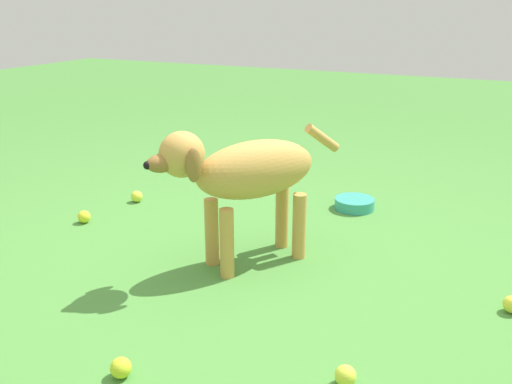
{
  "coord_description": "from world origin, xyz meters",
  "views": [
    {
      "loc": [
        1.85,
        0.93,
        1.1
      ],
      "look_at": [
        -0.2,
        -0.05,
        0.32
      ],
      "focal_mm": 39.31,
      "sensor_mm": 36.0,
      "label": 1
    }
  ],
  "objects": [
    {
      "name": "ground",
      "position": [
        0.0,
        0.0,
        0.0
      ],
      "size": [
        14.0,
        14.0,
        0.0
      ],
      "primitive_type": "plane",
      "color": "#478438"
    },
    {
      "name": "tennis_ball_3",
      "position": [
        -0.21,
        -1.05,
        0.03
      ],
      "size": [
        0.07,
        0.07,
        0.07
      ],
      "primitive_type": "sphere",
      "color": "yellow",
      "rests_on": "ground"
    },
    {
      "name": "water_bowl",
      "position": [
        -1.02,
        0.16,
        0.03
      ],
      "size": [
        0.22,
        0.22,
        0.06
      ],
      "primitive_type": "cylinder",
      "color": "teal",
      "rests_on": "ground"
    },
    {
      "name": "tennis_ball_2",
      "position": [
        -0.59,
        -1.0,
        0.03
      ],
      "size": [
        0.07,
        0.07,
        0.07
      ],
      "primitive_type": "sphere",
      "color": "#D1DE3D",
      "rests_on": "ground"
    },
    {
      "name": "tennis_ball_1",
      "position": [
        -0.21,
        1.0,
        0.03
      ],
      "size": [
        0.07,
        0.07,
        0.07
      ],
      "primitive_type": "sphere",
      "color": "#D3D239",
      "rests_on": "ground"
    },
    {
      "name": "tennis_ball_0",
      "position": [
        0.46,
        0.57,
        0.03
      ],
      "size": [
        0.07,
        0.07,
        0.07
      ],
      "primitive_type": "sphere",
      "color": "#CEDB3D",
      "rests_on": "ground"
    },
    {
      "name": "dog",
      "position": [
        -0.15,
        -0.08,
        0.41
      ],
      "size": [
        0.8,
        0.56,
        0.63
      ],
      "rotation": [
        0.0,
        0.0,
        5.7
      ],
      "color": "#C69347",
      "rests_on": "ground"
    },
    {
      "name": "tennis_ball_4",
      "position": [
        0.72,
        -0.07,
        0.03
      ],
      "size": [
        0.07,
        0.07,
        0.07
      ],
      "primitive_type": "sphere",
      "color": "#C0D32A",
      "rests_on": "ground"
    }
  ]
}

